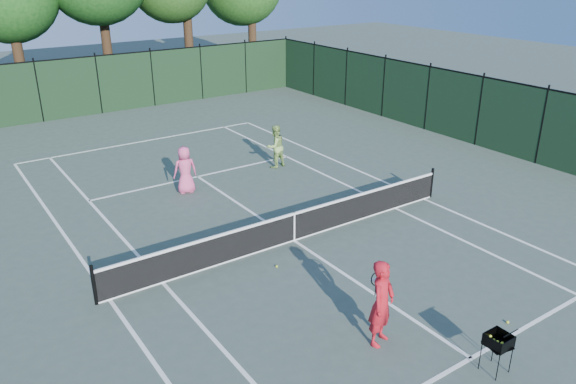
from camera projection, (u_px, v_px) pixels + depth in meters
ground at (294, 241)px, 16.51m from camera, size 90.00×90.00×0.00m
sideline_doubles_left at (110, 300)px, 13.64m from camera, size 0.10×23.77×0.01m
sideline_doubles_right at (424, 199)px, 19.38m from camera, size 0.10×23.77×0.01m
sideline_singles_left at (163, 283)px, 14.35m from camera, size 0.10×23.77×0.01m
sideline_singles_right at (395, 208)px, 18.66m from camera, size 0.10×23.77×0.01m
baseline_far at (144, 141)px, 25.55m from camera, size 10.97×0.10×0.01m
service_line_near at (471, 358)px, 11.64m from camera, size 8.23×0.10×0.01m
service_line_far at (198, 177)px, 21.38m from camera, size 8.23×0.10×0.01m
center_service_line at (294, 241)px, 16.51m from camera, size 0.10×12.80×0.01m
tennis_net at (294, 226)px, 16.33m from camera, size 11.69×0.09×1.06m
fence_far at (99, 85)px, 29.63m from camera, size 24.00×0.05×3.00m
fence_right at (542, 127)px, 22.21m from camera, size 0.05×36.00×3.00m
coach at (382, 303)px, 11.78m from camera, size 0.85×0.90×1.96m
player_pink at (185, 170)px, 19.63m from camera, size 0.91×0.67×1.69m
player_green at (275, 146)px, 22.06m from camera, size 0.90×0.74×1.71m
ball_hopper at (498, 341)px, 11.02m from camera, size 0.53×0.53×0.87m
loose_ball_near_cart at (508, 322)px, 12.74m from camera, size 0.07×0.07×0.07m
loose_ball_midcourt at (277, 266)px, 15.06m from camera, size 0.07×0.07×0.07m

